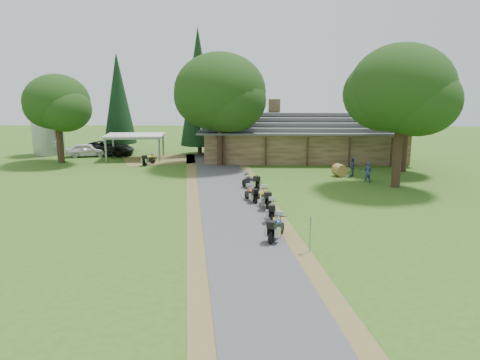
{
  "coord_description": "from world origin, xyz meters",
  "views": [
    {
      "loc": [
        0.72,
        -25.04,
        8.19
      ],
      "look_at": [
        -0.11,
        5.6,
        1.6
      ],
      "focal_mm": 35.0,
      "sensor_mm": 36.0,
      "label": 1
    }
  ],
  "objects_px": {
    "car_dark_suv": "(107,144)",
    "motorcycle_row_d": "(251,193)",
    "lodge": "(303,136)",
    "motorcycle_row_a": "(277,227)",
    "carport": "(135,147)",
    "hay_bale": "(340,170)",
    "motorcycle_row_c": "(265,197)",
    "silo": "(47,123)",
    "car_white_sedan": "(87,148)",
    "motorcycle_carport_a": "(149,159)",
    "motorcycle_row_b": "(272,210)",
    "motorcycle_row_e": "(251,181)"
  },
  "relations": [
    {
      "from": "car_dark_suv",
      "to": "motorcycle_carport_a",
      "type": "height_order",
      "value": "car_dark_suv"
    },
    {
      "from": "silo",
      "to": "car_dark_suv",
      "type": "relative_size",
      "value": 1.09
    },
    {
      "from": "motorcycle_row_c",
      "to": "motorcycle_row_d",
      "type": "distance_m",
      "value": 1.83
    },
    {
      "from": "motorcycle_row_b",
      "to": "car_dark_suv",
      "type": "bearing_deg",
      "value": 37.36
    },
    {
      "from": "motorcycle_row_a",
      "to": "hay_bale",
      "type": "relative_size",
      "value": 1.87
    },
    {
      "from": "silo",
      "to": "motorcycle_row_a",
      "type": "bearing_deg",
      "value": -49.31
    },
    {
      "from": "silo",
      "to": "car_white_sedan",
      "type": "bearing_deg",
      "value": -18.4
    },
    {
      "from": "motorcycle_row_e",
      "to": "motorcycle_row_b",
      "type": "bearing_deg",
      "value": 153.01
    },
    {
      "from": "car_dark_suv",
      "to": "motorcycle_row_b",
      "type": "distance_m",
      "value": 29.44
    },
    {
      "from": "lodge",
      "to": "car_white_sedan",
      "type": "bearing_deg",
      "value": 178.21
    },
    {
      "from": "carport",
      "to": "car_white_sedan",
      "type": "xyz_separation_m",
      "value": [
        -5.66,
        1.4,
        -0.37
      ]
    },
    {
      "from": "motorcycle_row_a",
      "to": "motorcycle_row_b",
      "type": "bearing_deg",
      "value": 23.37
    },
    {
      "from": "motorcycle_row_a",
      "to": "hay_bale",
      "type": "bearing_deg",
      "value": 0.61
    },
    {
      "from": "carport",
      "to": "motorcycle_row_d",
      "type": "bearing_deg",
      "value": -58.87
    },
    {
      "from": "motorcycle_row_b",
      "to": "motorcycle_row_d",
      "type": "distance_m",
      "value": 4.52
    },
    {
      "from": "motorcycle_row_e",
      "to": "motorcycle_row_d",
      "type": "bearing_deg",
      "value": 144.32
    },
    {
      "from": "silo",
      "to": "motorcycle_row_a",
      "type": "xyz_separation_m",
      "value": [
        24.08,
        -28.0,
        -2.79
      ]
    },
    {
      "from": "silo",
      "to": "carport",
      "type": "xyz_separation_m",
      "value": [
        10.5,
        -3.01,
        -2.17
      ]
    },
    {
      "from": "silo",
      "to": "motorcycle_row_c",
      "type": "relative_size",
      "value": 3.43
    },
    {
      "from": "silo",
      "to": "motorcycle_row_e",
      "type": "relative_size",
      "value": 3.65
    },
    {
      "from": "motorcycle_row_d",
      "to": "motorcycle_row_c",
      "type": "bearing_deg",
      "value": -173.52
    },
    {
      "from": "motorcycle_row_a",
      "to": "car_white_sedan",
      "type": "bearing_deg",
      "value": 57.47
    },
    {
      "from": "car_dark_suv",
      "to": "motorcycle_row_c",
      "type": "xyz_separation_m",
      "value": [
        16.87,
        -21.12,
        -0.52
      ]
    },
    {
      "from": "car_white_sedan",
      "to": "motorcycle_row_b",
      "type": "height_order",
      "value": "car_white_sedan"
    },
    {
      "from": "lodge",
      "to": "silo",
      "type": "distance_m",
      "value": 28.19
    },
    {
      "from": "carport",
      "to": "hay_bale",
      "type": "distance_m",
      "value": 21.59
    },
    {
      "from": "car_white_sedan",
      "to": "motorcycle_row_a",
      "type": "bearing_deg",
      "value": -157.68
    },
    {
      "from": "lodge",
      "to": "motorcycle_carport_a",
      "type": "relative_size",
      "value": 12.5
    },
    {
      "from": "motorcycle_row_a",
      "to": "motorcycle_row_e",
      "type": "relative_size",
      "value": 1.04
    },
    {
      "from": "lodge",
      "to": "motorcycle_row_a",
      "type": "bearing_deg",
      "value": -98.86
    },
    {
      "from": "carport",
      "to": "hay_bale",
      "type": "xyz_separation_m",
      "value": [
        19.85,
        -8.46,
        -0.77
      ]
    },
    {
      "from": "car_dark_suv",
      "to": "hay_bale",
      "type": "xyz_separation_m",
      "value": [
        23.56,
        -10.76,
        -0.69
      ]
    },
    {
      "from": "car_white_sedan",
      "to": "motorcycle_row_b",
      "type": "xyz_separation_m",
      "value": [
        19.12,
        -23.0,
        -0.29
      ]
    },
    {
      "from": "motorcycle_row_a",
      "to": "car_dark_suv",
      "type": "bearing_deg",
      "value": 53.72
    },
    {
      "from": "carport",
      "to": "motorcycle_row_c",
      "type": "distance_m",
      "value": 22.97
    },
    {
      "from": "silo",
      "to": "motorcycle_row_c",
      "type": "distance_m",
      "value": 32.31
    },
    {
      "from": "car_dark_suv",
      "to": "motorcycle_row_b",
      "type": "bearing_deg",
      "value": -140.88
    },
    {
      "from": "motorcycle_row_a",
      "to": "motorcycle_row_c",
      "type": "bearing_deg",
      "value": 25.21
    },
    {
      "from": "motorcycle_row_b",
      "to": "motorcycle_carport_a",
      "type": "relative_size",
      "value": 1.09
    },
    {
      "from": "lodge",
      "to": "hay_bale",
      "type": "relative_size",
      "value": 20.28
    },
    {
      "from": "silo",
      "to": "hay_bale",
      "type": "relative_size",
      "value": 6.57
    },
    {
      "from": "lodge",
      "to": "motorcycle_row_a",
      "type": "distance_m",
      "value": 26.03
    },
    {
      "from": "silo",
      "to": "hay_bale",
      "type": "xyz_separation_m",
      "value": [
        30.34,
        -11.47,
        -2.94
      ]
    },
    {
      "from": "carport",
      "to": "hay_bale",
      "type": "bearing_deg",
      "value": -27.23
    },
    {
      "from": "motorcycle_carport_a",
      "to": "motorcycle_row_b",
      "type": "bearing_deg",
      "value": -123.76
    },
    {
      "from": "car_white_sedan",
      "to": "motorcycle_row_c",
      "type": "bearing_deg",
      "value": -150.82
    },
    {
      "from": "car_dark_suv",
      "to": "motorcycle_row_d",
      "type": "xyz_separation_m",
      "value": [
        15.92,
        -19.56,
        -0.65
      ]
    },
    {
      "from": "carport",
      "to": "motorcycle_row_b",
      "type": "distance_m",
      "value": 25.46
    },
    {
      "from": "lodge",
      "to": "car_dark_suv",
      "type": "height_order",
      "value": "lodge"
    },
    {
      "from": "carport",
      "to": "car_white_sedan",
      "type": "height_order",
      "value": "carport"
    }
  ]
}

